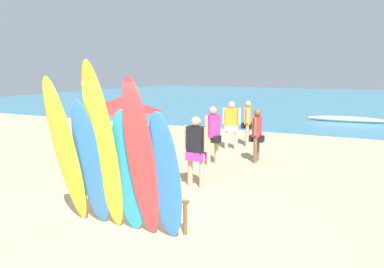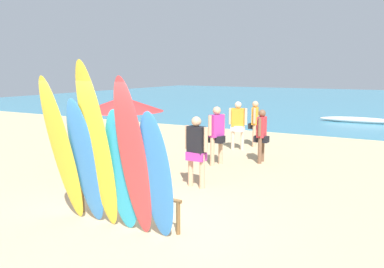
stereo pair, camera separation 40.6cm
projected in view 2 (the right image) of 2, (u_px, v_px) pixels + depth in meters
ground at (314, 126)px, 19.29m from camera, size 60.00×60.00×0.00m
ocean_water at (363, 101)px, 34.15m from camera, size 60.00×40.00×0.02m
surfboard_rack at (127, 198)px, 7.18m from camera, size 2.23×0.07×0.59m
surfboard_yellow_0 at (62, 151)px, 7.05m from camera, size 0.59×0.76×2.59m
surfboard_blue_1 at (85, 163)px, 6.95m from camera, size 0.57×0.63×2.23m
surfboard_yellow_2 at (97, 147)px, 6.69m from camera, size 0.62×0.72×2.84m
surfboard_teal_3 at (122, 171)px, 6.66m from camera, size 0.60×0.49×2.08m
surfboard_red_4 at (133, 159)px, 6.34m from camera, size 0.51×0.68×2.60m
surfboard_blue_5 at (157, 177)px, 6.28m from camera, size 0.54×0.54×2.09m
beachgoer_midbeach at (255, 120)px, 14.24m from camera, size 0.41×0.58×1.58m
beachgoer_photographing at (217, 132)px, 11.45m from camera, size 0.43×0.60×1.65m
beachgoer_by_water at (262, 132)px, 11.75m from camera, size 0.40×0.58×1.54m
beachgoer_near_rack at (238, 122)px, 13.61m from camera, size 0.60×0.30×1.61m
beachgoer_strolling at (196, 147)px, 9.26m from camera, size 0.61×0.27×1.63m
beach_chair_red at (88, 166)px, 9.57m from camera, size 0.57×0.71×0.83m
beach_chair_blue at (116, 153)px, 11.10m from camera, size 0.73×0.84×0.81m
beach_umbrella at (123, 104)px, 9.79m from camera, size 1.95×1.95×2.02m
distant_boat at (359, 120)px, 20.48m from camera, size 3.85×0.63×0.31m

